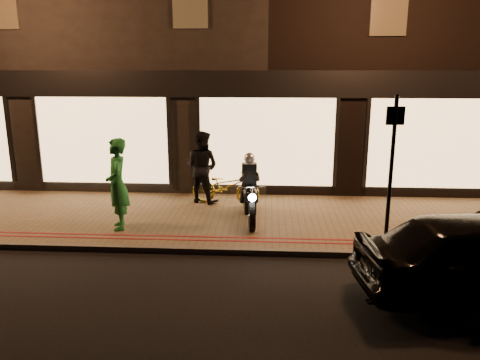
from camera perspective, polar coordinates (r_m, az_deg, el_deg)
name	(u,v)px	position (r m, az deg, el deg)	size (l,w,h in m)	color
ground	(264,256)	(9.32, 2.98, -9.23)	(90.00, 90.00, 0.00)	black
sidewalk	(265,220)	(11.17, 3.11, -4.90)	(50.00, 4.00, 0.12)	brown
kerb_stone	(264,252)	(9.34, 2.99, -8.78)	(50.00, 0.14, 0.12)	#59544C
red_kerb_lines	(265,240)	(9.78, 3.03, -7.30)	(50.00, 0.26, 0.01)	maroon
building_row	(269,47)	(17.56, 3.51, 15.87)	(48.00, 10.11, 8.50)	black
motorcycle	(250,195)	(10.75, 1.19, -1.85)	(0.62, 1.94, 1.59)	black
sign_post	(392,164)	(9.50, 18.00, 1.91)	(0.35, 0.09, 3.00)	black
bicycle_gold	(226,186)	(12.08, -1.77, -0.77)	(0.62, 1.79, 0.94)	gold
person_green	(117,184)	(10.50, -14.73, -0.50)	(0.73, 0.48, 2.01)	#217B35
person_dark	(202,167)	(12.21, -4.67, 1.61)	(0.91, 0.71, 1.88)	black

